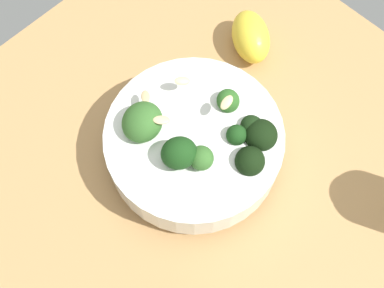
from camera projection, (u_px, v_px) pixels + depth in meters
ground_plane at (203, 171)px, 62.45cm from camera, size 62.04×62.04×4.77cm
bowl_of_broccoli at (193, 144)px, 56.86cm from camera, size 20.03×20.03×10.56cm
lemon_wedge at (251, 37)px, 64.72cm from camera, size 8.12×8.90×4.97cm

